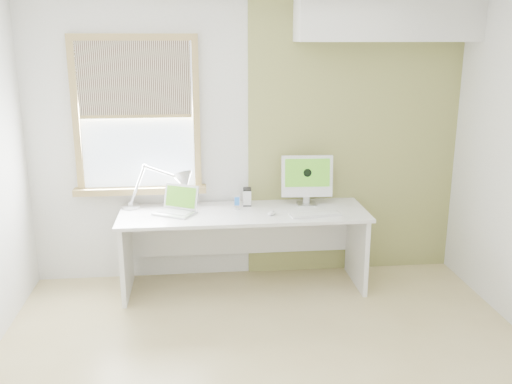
{
  "coord_description": "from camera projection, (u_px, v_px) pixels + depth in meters",
  "views": [
    {
      "loc": [
        -0.47,
        -3.4,
        2.23
      ],
      "look_at": [
        0.0,
        1.05,
        1.0
      ],
      "focal_mm": 39.63,
      "sensor_mm": 36.0,
      "label": 1
    }
  ],
  "objects": [
    {
      "name": "accent_wall",
      "position": [
        354.0,
        139.0,
        5.32
      ],
      "size": [
        2.0,
        0.02,
        2.6
      ],
      "primitive_type": "cube",
      "color": "#949F50",
      "rests_on": "room"
    },
    {
      "name": "window",
      "position": [
        137.0,
        117.0,
        5.03
      ],
      "size": [
        1.2,
        0.14,
        1.42
      ],
      "color": "#9B814A",
      "rests_on": "room"
    },
    {
      "name": "laptop",
      "position": [
        177.0,
        206.0,
        4.98
      ],
      "size": [
        0.42,
        0.4,
        0.24
      ],
      "color": "silver",
      "rests_on": "desk"
    },
    {
      "name": "room",
      "position": [
        273.0,
        190.0,
        3.55
      ],
      "size": [
        4.04,
        3.54,
        2.64
      ],
      "color": "tan",
      "rests_on": "ground"
    },
    {
      "name": "mouse",
      "position": [
        271.0,
        213.0,
        4.93
      ],
      "size": [
        0.1,
        0.12,
        0.03
      ],
      "primitive_type": "ellipsoid",
      "rotation": [
        0.0,
        0.0,
        -0.39
      ],
      "color": "white",
      "rests_on": "desk"
    },
    {
      "name": "external_drive",
      "position": [
        247.0,
        197.0,
        5.21
      ],
      "size": [
        0.08,
        0.13,
        0.16
      ],
      "color": "silver",
      "rests_on": "desk"
    },
    {
      "name": "keyboard",
      "position": [
        315.0,
        215.0,
        4.91
      ],
      "size": [
        0.46,
        0.18,
        0.02
      ],
      "color": "white",
      "rests_on": "desk"
    },
    {
      "name": "desk_lamp",
      "position": [
        174.0,
        184.0,
        5.12
      ],
      "size": [
        0.72,
        0.29,
        0.4
      ],
      "color": "silver",
      "rests_on": "desk"
    },
    {
      "name": "imac",
      "position": [
        307.0,
        177.0,
        5.18
      ],
      "size": [
        0.47,
        0.16,
        0.46
      ],
      "color": "silver",
      "rests_on": "desk"
    },
    {
      "name": "desk",
      "position": [
        243.0,
        230.0,
        5.13
      ],
      "size": [
        2.2,
        0.7,
        0.73
      ],
      "color": "white",
      "rests_on": "room"
    },
    {
      "name": "soffit",
      "position": [
        387.0,
        17.0,
        4.89
      ],
      "size": [
        1.6,
        0.4,
        0.42
      ],
      "primitive_type": "cube",
      "color": "white",
      "rests_on": "room"
    },
    {
      "name": "phone_dock",
      "position": [
        237.0,
        205.0,
        5.09
      ],
      "size": [
        0.07,
        0.07,
        0.13
      ],
      "color": "silver",
      "rests_on": "desk"
    }
  ]
}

